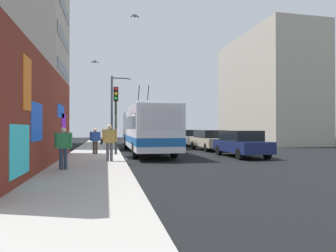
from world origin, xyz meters
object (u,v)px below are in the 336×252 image
object	(u,v)px
pedestrian_near_wall	(63,145)
street_lamp	(114,106)
city_bus	(146,128)
pedestrian_at_curb	(109,139)
traffic_light	(116,109)
parked_car_champagne	(209,140)
parked_car_white	(189,137)
pedestrian_midblock	(95,139)
parked_car_navy	(241,143)

from	to	relation	value
pedestrian_near_wall	street_lamp	world-z (taller)	street_lamp
city_bus	pedestrian_near_wall	bearing A→B (deg)	152.94
pedestrian_at_curb	street_lamp	xyz separation A→B (m)	(11.29, -0.52, 2.49)
pedestrian_at_curb	traffic_light	distance (m)	3.88
parked_car_champagne	pedestrian_near_wall	world-z (taller)	pedestrian_near_wall
city_bus	parked_car_champagne	xyz separation A→B (m)	(1.45, -5.20, -0.90)
traffic_light	street_lamp	xyz separation A→B (m)	(7.83, -0.11, 0.79)
parked_car_white	city_bus	bearing A→B (deg)	144.02
city_bus	traffic_light	xyz separation A→B (m)	(-2.48, 2.15, 1.15)
city_bus	street_lamp	world-z (taller)	street_lamp
parked_car_white	pedestrian_near_wall	size ratio (longest dim) A/B	2.93
traffic_light	pedestrian_near_wall	bearing A→B (deg)	160.12
parked_car_white	pedestrian_midblock	bearing A→B (deg)	136.03
parked_car_white	pedestrian_midblock	size ratio (longest dim) A/B	3.01
traffic_light	pedestrian_midblock	bearing A→B (deg)	58.43
street_lamp	pedestrian_midblock	bearing A→B (deg)	169.31
pedestrian_near_wall	pedestrian_midblock	world-z (taller)	pedestrian_near_wall
pedestrian_at_curb	street_lamp	distance (m)	11.57
pedestrian_at_curb	pedestrian_near_wall	size ratio (longest dim) A/B	1.09
parked_car_navy	pedestrian_midblock	world-z (taller)	pedestrian_midblock
parked_car_white	pedestrian_midblock	xyz separation A→B (m)	(-8.89, 8.58, 0.22)
city_bus	street_lamp	bearing A→B (deg)	20.88
pedestrian_near_wall	parked_car_white	bearing A→B (deg)	-31.38
parked_car_white	traffic_light	bearing A→B (deg)	142.68
pedestrian_midblock	city_bus	bearing A→B (deg)	-62.93
parked_car_champagne	traffic_light	world-z (taller)	traffic_light
city_bus	pedestrian_near_wall	distance (m)	9.46
pedestrian_near_wall	pedestrian_at_curb	bearing A→B (deg)	-35.19
parked_car_navy	parked_car_white	size ratio (longest dim) A/B	0.95
pedestrian_near_wall	traffic_light	bearing A→B (deg)	-19.88
pedestrian_near_wall	traffic_light	distance (m)	6.55
parked_car_navy	traffic_light	xyz separation A→B (m)	(1.49, 7.35, 2.05)
pedestrian_at_curb	parked_car_navy	bearing A→B (deg)	-75.73
city_bus	pedestrian_at_curb	bearing A→B (deg)	156.71
traffic_light	parked_car_white	bearing A→B (deg)	-37.32
pedestrian_midblock	street_lamp	size ratio (longest dim) A/B	0.26
parked_car_champagne	pedestrian_at_curb	world-z (taller)	pedestrian_at_curb
city_bus	pedestrian_midblock	xyz separation A→B (m)	(-1.73, 3.38, -0.69)
parked_car_white	pedestrian_near_wall	distance (m)	18.23
parked_car_navy	pedestrian_at_curb	world-z (taller)	pedestrian_at_curb
parked_car_navy	parked_car_champagne	xyz separation A→B (m)	(5.42, -0.00, 0.00)
city_bus	parked_car_white	bearing A→B (deg)	-35.98
pedestrian_at_curb	pedestrian_midblock	world-z (taller)	pedestrian_at_curb
parked_car_white	pedestrian_at_curb	world-z (taller)	pedestrian_at_curb
parked_car_navy	street_lamp	bearing A→B (deg)	37.84
city_bus	parked_car_white	distance (m)	8.90
parked_car_white	street_lamp	distance (m)	7.99
pedestrian_at_curb	pedestrian_near_wall	distance (m)	3.01
pedestrian_at_curb	traffic_light	world-z (taller)	traffic_light
pedestrian_at_curb	city_bus	bearing A→B (deg)	-23.29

